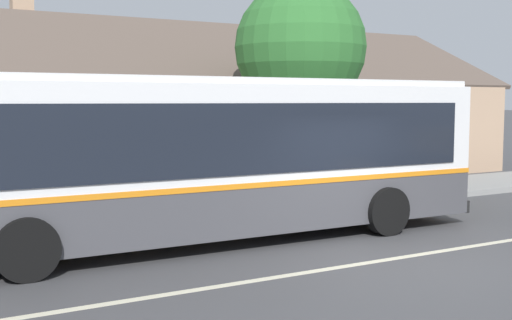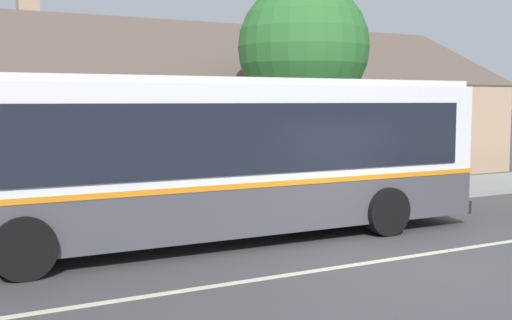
{
  "view_description": "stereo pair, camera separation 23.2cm",
  "coord_description": "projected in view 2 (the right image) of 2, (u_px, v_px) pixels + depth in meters",
  "views": [
    {
      "loc": [
        -7.45,
        -8.43,
        2.77
      ],
      "look_at": [
        -0.86,
        3.22,
        1.53
      ],
      "focal_mm": 45.0,
      "sensor_mm": 36.0,
      "label": 1
    },
    {
      "loc": [
        -7.24,
        -8.54,
        2.77
      ],
      "look_at": [
        -0.86,
        3.22,
        1.53
      ],
      "focal_mm": 45.0,
      "sensor_mm": 36.0,
      "label": 2
    }
  ],
  "objects": [
    {
      "name": "ground_plane",
      "position": [
        387.0,
        260.0,
        11.17
      ],
      "size": [
        300.0,
        300.0,
        0.0
      ],
      "primitive_type": "plane",
      "color": "#424244"
    },
    {
      "name": "sidewalk_far",
      "position": [
        234.0,
        206.0,
        16.41
      ],
      "size": [
        60.0,
        3.0,
        0.15
      ],
      "primitive_type": "cube",
      "color": "gray",
      "rests_on": "ground"
    },
    {
      "name": "lane_divider_stripe",
      "position": [
        387.0,
        260.0,
        11.17
      ],
      "size": [
        60.0,
        0.16,
        0.01
      ],
      "primitive_type": "cube",
      "color": "beige",
      "rests_on": "ground"
    },
    {
      "name": "community_building",
      "position": [
        200.0,
        126.0,
        24.52
      ],
      "size": [
        22.35,
        10.81,
        6.78
      ],
      "color": "tan",
      "rests_on": "ground"
    },
    {
      "name": "transit_bus",
      "position": [
        194.0,
        155.0,
        12.41
      ],
      "size": [
        12.24,
        2.88,
        3.19
      ],
      "color": "#47474C",
      "rests_on": "ground"
    },
    {
      "name": "street_tree_primary",
      "position": [
        304.0,
        48.0,
        18.32
      ],
      "size": [
        3.77,
        3.77,
        6.18
      ],
      "color": "#4C3828",
      "rests_on": "ground"
    },
    {
      "name": "bus_stop_sign",
      "position": [
        372.0,
        143.0,
        17.12
      ],
      "size": [
        0.36,
        0.07,
        2.4
      ],
      "color": "gray",
      "rests_on": "sidewalk_far"
    }
  ]
}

